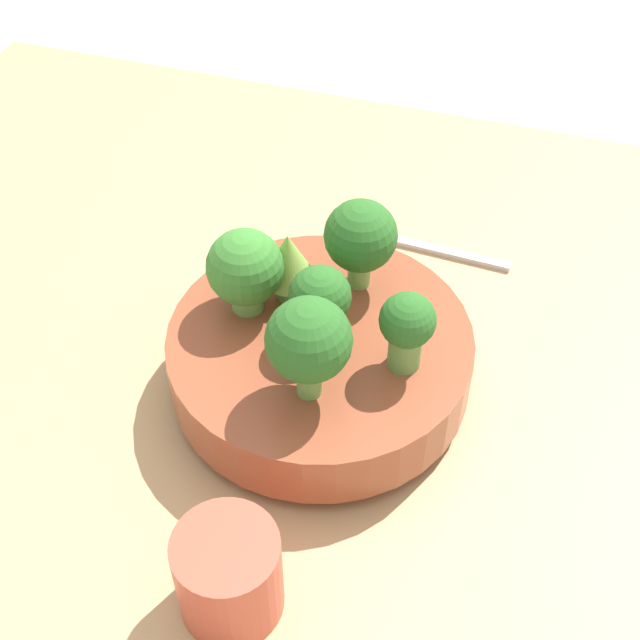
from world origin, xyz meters
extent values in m
plane|color=#ADA89E|center=(0.00, 0.00, 0.00)|extent=(6.00, 6.00, 0.00)
cube|color=tan|center=(0.00, 0.00, 0.02)|extent=(1.13, 0.89, 0.05)
cylinder|color=brown|center=(-0.03, 0.02, 0.06)|extent=(0.12, 0.12, 0.01)
cylinder|color=brown|center=(-0.03, 0.02, 0.09)|extent=(0.26, 0.26, 0.05)
cylinder|color=#6BA34C|center=(0.04, 0.01, 0.13)|extent=(0.03, 0.03, 0.02)
sphere|color=#387A2D|center=(0.04, 0.01, 0.16)|extent=(0.07, 0.07, 0.07)
cylinder|color=#6BA34C|center=(-0.03, 0.02, 0.13)|extent=(0.03, 0.03, 0.03)
sphere|color=#286023|center=(-0.03, 0.02, 0.16)|extent=(0.05, 0.05, 0.05)
cylinder|color=#6BA34C|center=(-0.04, 0.08, 0.14)|extent=(0.02, 0.02, 0.04)
sphere|color=#286023|center=(-0.04, 0.08, 0.18)|extent=(0.07, 0.07, 0.07)
cylinder|color=#7AB256|center=(-0.04, -0.05, 0.13)|extent=(0.02, 0.02, 0.03)
sphere|color=#286023|center=(-0.04, -0.05, 0.17)|extent=(0.06, 0.06, 0.06)
cylinder|color=#609347|center=(0.01, -0.02, 0.13)|extent=(0.02, 0.02, 0.02)
cone|color=#84AD47|center=(0.01, -0.02, 0.16)|extent=(0.05, 0.05, 0.05)
cylinder|color=#609347|center=(-0.10, 0.03, 0.13)|extent=(0.03, 0.03, 0.04)
sphere|color=#286023|center=(-0.10, 0.03, 0.17)|extent=(0.05, 0.05, 0.05)
cylinder|color=#C64C38|center=(-0.03, 0.24, 0.09)|extent=(0.08, 0.08, 0.08)
cube|color=#B2B2B7|center=(-0.07, -0.19, 0.05)|extent=(0.19, 0.02, 0.01)
camera|label=1|loc=(-0.18, 0.51, 0.67)|focal=50.00mm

